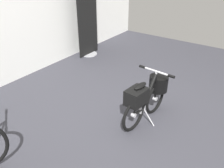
% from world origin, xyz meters
% --- Properties ---
extents(ground_plane, '(7.88, 7.88, 0.00)m').
position_xyz_m(ground_plane, '(0.00, 0.00, 0.00)').
color(ground_plane, '#38383F').
extents(floor_banner_stand, '(0.60, 0.36, 1.62)m').
position_xyz_m(floor_banner_stand, '(1.81, 2.07, 0.73)').
color(floor_banner_stand, '#B7B7BC').
rests_on(floor_banner_stand, ground_plane).
extents(folding_bike_foreground, '(0.96, 0.53, 0.69)m').
position_xyz_m(folding_bike_foreground, '(0.42, -0.12, 0.38)').
color(folding_bike_foreground, black).
rests_on(folding_bike_foreground, ground_plane).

